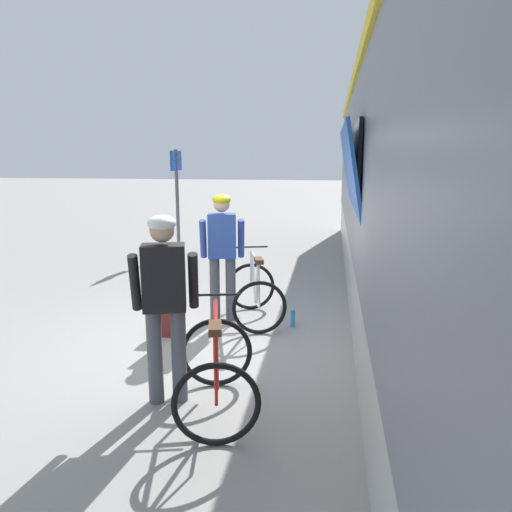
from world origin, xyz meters
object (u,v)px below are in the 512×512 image
cyclist_far_in_blue (222,246)px  bicycle_near_red (216,371)px  water_bottle_near_the_bikes (293,318)px  platform_sign_post (177,184)px  train_car (482,181)px  backpack_on_platform (168,320)px  bicycle_far_white (255,293)px  cyclist_near_in_dark (165,293)px

cyclist_far_in_blue → bicycle_near_red: cyclist_far_in_blue is taller
bicycle_near_red → water_bottle_near_the_bikes: 2.39m
platform_sign_post → water_bottle_near_the_bikes: bearing=-56.0°
cyclist_far_in_blue → bicycle_near_red: bearing=-78.5°
bicycle_near_red → train_car: bearing=40.8°
backpack_on_platform → water_bottle_near_the_bikes: bearing=20.3°
bicycle_near_red → platform_sign_post: size_ratio=0.50×
train_car → bicycle_near_red: size_ratio=14.51×
bicycle_near_red → platform_sign_post: 7.42m
cyclist_far_in_blue → bicycle_far_white: cyclist_far_in_blue is taller
cyclist_near_in_dark → bicycle_near_red: 0.83m
train_car → bicycle_far_white: size_ratio=14.31×
backpack_on_platform → water_bottle_near_the_bikes: backpack_on_platform is taller
cyclist_far_in_blue → platform_sign_post: (-2.06, 4.40, 0.57)m
train_car → bicycle_far_white: (-2.80, 0.09, -1.56)m
cyclist_near_in_dark → platform_sign_post: bearing=107.0°
cyclist_far_in_blue → bicycle_near_red: size_ratio=1.46×
water_bottle_near_the_bikes → cyclist_near_in_dark: bearing=-114.4°
cyclist_near_in_dark → bicycle_far_white: 2.46m
train_car → bicycle_far_white: train_car is taller
bicycle_near_red → water_bottle_near_the_bikes: bicycle_near_red is taller
bicycle_near_red → bicycle_far_white: (-0.05, 2.47, 0.00)m
cyclist_near_in_dark → bicycle_far_white: size_ratio=1.44×
cyclist_near_in_dark → bicycle_near_red: size_ratio=1.46×
water_bottle_near_the_bikes → train_car: bearing=1.3°
cyclist_near_in_dark → water_bottle_near_the_bikes: (0.99, 2.19, -0.94)m
bicycle_far_white → platform_sign_post: size_ratio=0.51×
train_car → cyclist_far_in_blue: size_ratio=9.92×
bicycle_near_red → water_bottle_near_the_bikes: size_ratio=5.07×
train_car → backpack_on_platform: train_car is taller
bicycle_far_white → cyclist_near_in_dark: bearing=-101.1°
backpack_on_platform → bicycle_near_red: bearing=-58.9°
bicycle_near_red → platform_sign_post: bearing=110.5°
backpack_on_platform → cyclist_near_in_dark: bearing=-70.9°
water_bottle_near_the_bikes → platform_sign_post: 5.66m
cyclist_far_in_blue → platform_sign_post: size_ratio=0.73×
bicycle_near_red → platform_sign_post: platform_sign_post is taller
bicycle_near_red → backpack_on_platform: size_ratio=3.01×
cyclist_near_in_dark → cyclist_far_in_blue: 2.32m
platform_sign_post → cyclist_near_in_dark: bearing=-73.0°
bicycle_far_white → water_bottle_near_the_bikes: size_ratio=5.14×
bicycle_far_white → water_bottle_near_the_bikes: (0.54, -0.14, -0.28)m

